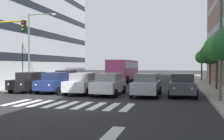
% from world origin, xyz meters
% --- Properties ---
extents(ground_plane, '(180.00, 180.00, 0.00)m').
position_xyz_m(ground_plane, '(0.00, 0.00, 0.00)').
color(ground_plane, '#262628').
extents(building_right_block_0, '(8.22, 29.11, 22.70)m').
position_xyz_m(building_right_block_0, '(15.15, -16.96, 11.35)').
color(building_right_block_0, '#ADB2BC').
rests_on(building_right_block_0, ground_plane).
extents(crosswalk_markings, '(7.65, 2.80, 0.01)m').
position_xyz_m(crosswalk_markings, '(-0.00, 0.00, 0.00)').
color(crosswalk_markings, silver).
rests_on(crosswalk_markings, ground_plane).
extents(lane_arrow_0, '(0.50, 2.20, 0.01)m').
position_xyz_m(lane_arrow_0, '(-4.16, 5.50, 0.00)').
color(lane_arrow_0, silver).
rests_on(lane_arrow_0, ground_plane).
extents(car_0, '(2.02, 4.44, 1.72)m').
position_xyz_m(car_0, '(-6.66, -5.99, 0.89)').
color(car_0, '#474C51').
rests_on(car_0, ground_plane).
extents(car_1, '(2.02, 4.44, 1.72)m').
position_xyz_m(car_1, '(-4.03, -5.26, 0.89)').
color(car_1, '#B2B7BC').
rests_on(car_1, ground_plane).
extents(car_2, '(2.02, 4.44, 1.72)m').
position_xyz_m(car_2, '(-1.09, -5.16, 0.89)').
color(car_2, silver).
rests_on(car_2, ground_plane).
extents(car_3, '(2.02, 4.44, 1.72)m').
position_xyz_m(car_3, '(1.19, -5.48, 0.89)').
color(car_3, silver).
rests_on(car_3, ground_plane).
extents(car_4, '(2.02, 4.44, 1.72)m').
position_xyz_m(car_4, '(3.91, -5.91, 0.89)').
color(car_4, navy).
rests_on(car_4, ground_plane).
extents(car_5, '(2.02, 4.44, 1.72)m').
position_xyz_m(car_5, '(6.40, -5.92, 0.89)').
color(car_5, black).
rests_on(car_5, ground_plane).
extents(car_row2_0, '(2.02, 4.44, 1.72)m').
position_xyz_m(car_row2_0, '(6.38, -13.14, 0.89)').
color(car_row2_0, black).
rests_on(car_row2_0, ground_plane).
extents(bus_behind_traffic, '(2.78, 10.50, 3.00)m').
position_xyz_m(bus_behind_traffic, '(1.19, -21.22, 1.86)').
color(bus_behind_traffic, '#DB5193').
rests_on(bus_behind_traffic, ground_plane).
extents(street_lamp_left, '(2.86, 0.28, 7.42)m').
position_xyz_m(street_lamp_left, '(-8.47, -3.20, 4.66)').
color(street_lamp_left, '#4C6B56').
rests_on(street_lamp_left, sidewalk_left).
extents(street_lamp_right, '(3.29, 0.28, 7.63)m').
position_xyz_m(street_lamp_right, '(8.38, -9.56, 4.82)').
color(street_lamp_right, '#4C6B56').
rests_on(street_lamp_right, sidewalk_right).
extents(street_tree_1, '(2.41, 2.41, 4.93)m').
position_xyz_m(street_tree_1, '(-9.77, -10.82, 3.86)').
color(street_tree_1, '#513823').
rests_on(street_tree_1, sidewalk_left).
extents(street_tree_2, '(2.41, 2.41, 4.67)m').
position_xyz_m(street_tree_2, '(-9.93, -17.12, 3.60)').
color(street_tree_2, '#513823').
rests_on(street_tree_2, sidewalk_left).
extents(street_tree_3, '(1.84, 1.84, 4.21)m').
position_xyz_m(street_tree_3, '(-9.57, -23.65, 3.41)').
color(street_tree_3, '#513823').
rests_on(street_tree_3, sidewalk_left).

